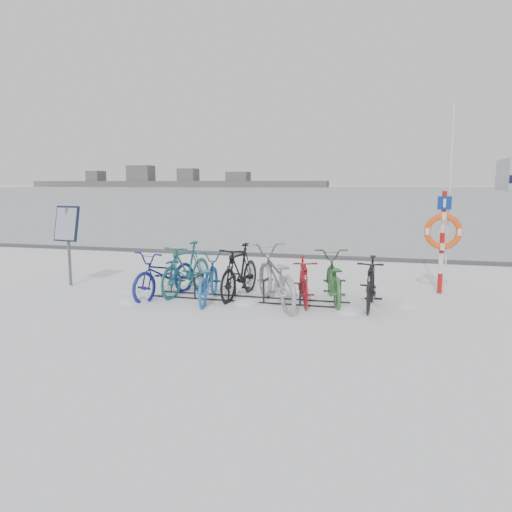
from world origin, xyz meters
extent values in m
plane|color=white|center=(0.00, 0.00, 0.00)|extent=(900.00, 900.00, 0.00)
cube|color=#98A6AC|center=(0.00, 155.00, 0.01)|extent=(400.00, 298.00, 0.02)
cube|color=#3F3F42|center=(0.00, 5.90, 0.05)|extent=(400.00, 0.25, 0.10)
cylinder|color=black|center=(-1.80, -0.22, 0.22)|extent=(0.04, 0.04, 0.44)
cylinder|color=black|center=(-1.80, 0.22, 0.22)|extent=(0.04, 0.04, 0.44)
cylinder|color=black|center=(-1.80, 0.00, 0.44)|extent=(0.04, 0.44, 0.04)
cylinder|color=black|center=(-1.08, -0.22, 0.22)|extent=(0.04, 0.04, 0.44)
cylinder|color=black|center=(-1.08, 0.22, 0.22)|extent=(0.04, 0.04, 0.44)
cylinder|color=black|center=(-1.08, 0.00, 0.44)|extent=(0.04, 0.44, 0.04)
cylinder|color=black|center=(-0.36, -0.22, 0.22)|extent=(0.04, 0.04, 0.44)
cylinder|color=black|center=(-0.36, 0.22, 0.22)|extent=(0.04, 0.04, 0.44)
cylinder|color=black|center=(-0.36, 0.00, 0.44)|extent=(0.04, 0.44, 0.04)
cylinder|color=black|center=(0.36, -0.22, 0.22)|extent=(0.04, 0.04, 0.44)
cylinder|color=black|center=(0.36, 0.22, 0.22)|extent=(0.04, 0.04, 0.44)
cylinder|color=black|center=(0.36, 0.00, 0.44)|extent=(0.04, 0.44, 0.04)
cylinder|color=black|center=(1.08, -0.22, 0.22)|extent=(0.04, 0.04, 0.44)
cylinder|color=black|center=(1.08, 0.22, 0.22)|extent=(0.04, 0.04, 0.44)
cylinder|color=black|center=(1.08, 0.00, 0.44)|extent=(0.04, 0.44, 0.04)
cylinder|color=black|center=(1.80, -0.22, 0.22)|extent=(0.04, 0.04, 0.44)
cylinder|color=black|center=(1.80, 0.22, 0.22)|extent=(0.04, 0.04, 0.44)
cylinder|color=black|center=(1.80, 0.00, 0.44)|extent=(0.04, 0.44, 0.04)
cylinder|color=black|center=(0.00, -0.22, 0.02)|extent=(4.00, 0.03, 0.03)
cylinder|color=black|center=(0.00, 0.22, 0.02)|extent=(4.00, 0.03, 0.03)
cylinder|color=#595B5E|center=(-4.38, 0.34, 0.89)|extent=(0.07, 0.07, 1.77)
cube|color=black|center=(-4.38, 0.31, 1.43)|extent=(0.63, 0.30, 0.80)
cube|color=#8C99AD|center=(-4.38, 0.27, 1.43)|extent=(0.57, 0.22, 0.71)
cylinder|color=#B6120E|center=(3.77, 1.65, 0.22)|extent=(0.10, 0.10, 0.44)
cylinder|color=silver|center=(3.77, 1.65, 0.65)|extent=(0.10, 0.10, 0.44)
cylinder|color=#B6120E|center=(3.77, 1.65, 1.09)|extent=(0.10, 0.10, 0.44)
cylinder|color=silver|center=(3.77, 1.65, 1.52)|extent=(0.10, 0.10, 0.44)
cylinder|color=#B6120E|center=(3.77, 1.65, 1.96)|extent=(0.10, 0.10, 0.44)
torus|color=#F25116|center=(3.77, 1.56, 1.34)|extent=(0.76, 0.13, 0.76)
cube|color=navy|center=(3.77, 1.57, 1.93)|extent=(0.28, 0.03, 0.28)
cylinder|color=silver|center=(3.87, 1.70, 1.98)|extent=(0.04, 0.04, 3.96)
cube|color=#4D4D4D|center=(-120.00, 260.00, 1.75)|extent=(180.00, 12.00, 3.50)
cube|color=#4D4D4D|center=(-150.00, 260.00, 5.50)|extent=(24.00, 10.00, 8.00)
cube|color=#4D4D4D|center=(-90.00, 260.00, 5.00)|extent=(20.00, 10.00, 6.00)
imported|color=navy|center=(-1.76, -0.14, 0.51)|extent=(1.13, 2.06, 1.03)
imported|color=#1A5E5E|center=(-1.45, 0.24, 0.57)|extent=(0.84, 1.95, 1.14)
imported|color=#2267AB|center=(-0.79, -0.23, 0.48)|extent=(0.94, 1.91, 0.96)
imported|color=black|center=(-0.27, 0.23, 0.57)|extent=(0.73, 1.93, 1.13)
imported|color=#9B9CA1|center=(0.59, -0.23, 0.59)|extent=(1.80, 2.33, 1.17)
imported|color=maroon|center=(1.10, 0.03, 0.48)|extent=(0.83, 1.65, 0.95)
imported|color=#346B37|center=(1.65, 0.28, 0.52)|extent=(1.09, 2.07, 1.03)
imported|color=black|center=(2.39, 0.03, 0.50)|extent=(0.52, 1.68, 1.00)
ellipsoid|color=white|center=(0.03, -0.31, 0.00)|extent=(0.53, 0.53, 0.18)
ellipsoid|color=white|center=(1.09, 0.46, 0.00)|extent=(0.45, 0.45, 0.16)
ellipsoid|color=white|center=(2.04, -0.43, 0.00)|extent=(0.57, 0.57, 0.20)
ellipsoid|color=white|center=(3.07, 0.30, 0.00)|extent=(0.47, 0.47, 0.16)
ellipsoid|color=white|center=(-2.17, -0.75, 0.00)|extent=(0.62, 0.62, 0.22)
ellipsoid|color=white|center=(0.37, 0.59, 0.00)|extent=(0.34, 0.34, 0.12)
ellipsoid|color=white|center=(-2.66, 0.00, 0.00)|extent=(0.43, 0.43, 0.15)
ellipsoid|color=white|center=(-0.59, 0.61, 0.00)|extent=(0.44, 0.44, 0.15)
camera|label=1|loc=(2.68, -9.45, 2.34)|focal=35.00mm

